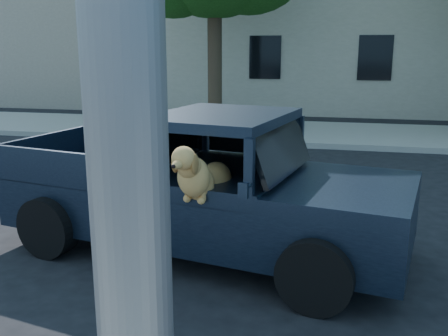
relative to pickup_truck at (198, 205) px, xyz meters
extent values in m
plane|color=black|center=(1.89, -0.14, -0.60)|extent=(120.00, 120.00, 0.00)
cube|color=gray|center=(1.89, 9.06, -0.53)|extent=(60.00, 4.00, 0.15)
cylinder|color=#332619|center=(-2.11, 9.46, 1.60)|extent=(0.44, 0.44, 4.40)
cube|color=tan|center=(-13.11, 16.36, 3.40)|extent=(12.00, 6.00, 8.00)
cube|color=black|center=(0.08, 0.01, 0.00)|extent=(5.24, 2.83, 0.63)
cube|color=black|center=(1.82, -0.33, 0.39)|extent=(1.77, 2.15, 0.15)
cube|color=black|center=(0.32, -0.04, 1.12)|extent=(1.81, 2.09, 0.11)
cube|color=black|center=(1.08, -0.19, 0.78)|extent=(0.55, 1.66, 0.54)
cube|color=black|center=(0.42, -0.50, 0.18)|extent=(0.62, 0.62, 0.36)
cube|color=black|center=(0.84, -1.36, 0.62)|extent=(0.10, 0.07, 0.15)
cube|color=yellow|center=(0.94, -4.02, 1.82)|extent=(0.19, 0.03, 0.47)
camera|label=1|loc=(1.67, -5.80, 1.92)|focal=40.00mm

